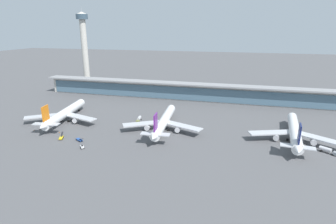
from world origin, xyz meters
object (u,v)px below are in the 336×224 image
at_px(airliner_right_stand, 295,132).
at_px(safety_cone_alpha, 40,129).
at_px(service_truck_mid_apron_white, 82,147).
at_px(service_truck_by_tail_yellow, 61,137).
at_px(airliner_left_stand, 64,114).
at_px(airliner_centre_stand, 164,121).
at_px(service_truck_near_nose_grey, 328,150).
at_px(service_truck_at_far_stand_blue, 79,140).
at_px(control_tower, 84,44).
at_px(safety_cone_charlie, 59,132).
at_px(service_truck_under_wing_olive, 139,119).
at_px(safety_cone_bravo, 34,130).

relative_size(airliner_right_stand, safety_cone_alpha, 92.09).
height_order(service_truck_mid_apron_white, service_truck_by_tail_yellow, service_truck_by_tail_yellow).
xyz_separation_m(airliner_left_stand, airliner_right_stand, (144.67, 4.07, 0.00)).
bearing_deg(airliner_centre_stand, service_truck_by_tail_yellow, -150.63).
bearing_deg(service_truck_near_nose_grey, airliner_left_stand, 176.75).
bearing_deg(airliner_centre_stand, safety_cone_alpha, -164.29).
bearing_deg(service_truck_at_far_stand_blue, safety_cone_alpha, 165.02).
xyz_separation_m(control_tower, safety_cone_charlie, (58.90, -131.69, -44.02)).
relative_size(airliner_centre_stand, service_truck_by_tail_yellow, 9.51).
bearing_deg(control_tower, service_truck_under_wing_olive, -45.39).
height_order(service_truck_under_wing_olive, control_tower, control_tower).
relative_size(service_truck_near_nose_grey, service_truck_under_wing_olive, 0.95).
bearing_deg(service_truck_under_wing_olive, control_tower, 134.61).
bearing_deg(service_truck_near_nose_grey, safety_cone_charlie, -175.81).
bearing_deg(safety_cone_bravo, airliner_right_stand, 9.44).
bearing_deg(airliner_centre_stand, airliner_right_stand, 1.65).
xyz_separation_m(control_tower, safety_cone_alpha, (44.36, -130.74, -44.02)).
xyz_separation_m(airliner_centre_stand, service_truck_mid_apron_white, (-33.77, -38.22, -4.53)).
distance_m(airliner_right_stand, safety_cone_charlie, 137.24).
xyz_separation_m(service_truck_near_nose_grey, safety_cone_charlie, (-148.95, -10.91, -1.39)).
distance_m(airliner_left_stand, safety_cone_bravo, 23.07).
bearing_deg(service_truck_mid_apron_white, airliner_centre_stand, 48.54).
bearing_deg(safety_cone_bravo, airliner_centre_stand, 16.77).
relative_size(service_truck_by_tail_yellow, service_truck_at_far_stand_blue, 1.03).
xyz_separation_m(safety_cone_alpha, safety_cone_charlie, (14.54, -0.95, 0.00)).
bearing_deg(safety_cone_alpha, service_truck_by_tail_yellow, -22.02).
bearing_deg(service_truck_near_nose_grey, airliner_right_stand, 136.77).
bearing_deg(service_truck_by_tail_yellow, safety_cone_charlie, 132.16).
relative_size(service_truck_mid_apron_white, safety_cone_alpha, 4.64).
distance_m(safety_cone_alpha, safety_cone_bravo, 3.41).
bearing_deg(service_truck_mid_apron_white, service_truck_under_wing_olive, 74.90).
xyz_separation_m(service_truck_at_far_stand_blue, control_tower, (-77.79, 139.68, 43.53)).
bearing_deg(service_truck_at_far_stand_blue, service_truck_near_nose_grey, 8.27).
xyz_separation_m(airliner_left_stand, service_truck_at_far_stand_blue, (28.53, -27.92, -4.60)).
relative_size(airliner_left_stand, safety_cone_alpha, 91.78).
distance_m(airliner_centre_stand, safety_cone_charlie, 63.71).
height_order(service_truck_near_nose_grey, service_truck_under_wing_olive, same).
bearing_deg(safety_cone_alpha, service_truck_near_nose_grey, 3.48).
relative_size(airliner_centre_stand, service_truck_under_wing_olive, 7.28).
height_order(airliner_centre_stand, service_truck_by_tail_yellow, airliner_centre_stand).
xyz_separation_m(service_truck_near_nose_grey, safety_cone_alpha, (-163.49, -9.96, -1.39)).
height_order(service_truck_near_nose_grey, service_truck_at_far_stand_blue, service_truck_near_nose_grey).
xyz_separation_m(service_truck_mid_apron_white, control_tower, (-84.77, 148.08, 43.47)).
bearing_deg(control_tower, airliner_centre_stand, -42.82).
xyz_separation_m(service_truck_at_far_stand_blue, safety_cone_charlie, (-18.89, 8.00, -0.49)).
height_order(service_truck_near_nose_grey, safety_cone_bravo, service_truck_near_nose_grey).
xyz_separation_m(service_truck_mid_apron_white, safety_cone_alpha, (-40.41, 17.35, -0.56)).
bearing_deg(service_truck_near_nose_grey, safety_cone_alpha, -176.52).
bearing_deg(safety_cone_alpha, service_truck_under_wing_olive, 30.42).
bearing_deg(service_truck_at_far_stand_blue, service_truck_under_wing_olive, 63.50).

